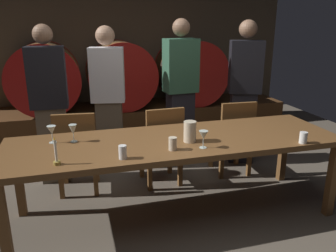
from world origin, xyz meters
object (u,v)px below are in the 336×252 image
Objects in this scene: wine_barrel_center at (120,75)px; candle_center at (56,157)px; guest_far_left at (50,105)px; cup_right at (303,138)px; chair_left at (77,149)px; guest_center_left at (108,98)px; dining_table at (176,146)px; cup_center at (173,144)px; guest_center_right at (180,93)px; chair_center at (162,142)px; wine_glass_center at (73,130)px; wine_glass_right at (203,136)px; chair_right at (234,134)px; guest_far_right at (244,92)px; wine_barrel_right at (190,72)px; cup_left at (123,152)px; pitcher at (190,132)px; wine_barrel_left at (45,78)px; wine_glass_left at (52,130)px.

wine_barrel_center is 2.89m from candle_center.
cup_right is (2.07, -1.45, -0.08)m from guest_far_left.
chair_left is 0.79m from guest_center_left.
wine_barrel_center reaches higher than dining_table.
cup_center is at bearing -112.39° from dining_table.
cup_center is at bearing 65.09° from guest_center_right.
chair_center is at bearing -177.24° from chair_left.
wine_glass_center is 1.05× the size of wine_glass_right.
dining_table is at bearing 39.32° from chair_right.
cup_center is (-1.27, -1.24, -0.10)m from guest_far_right.
cup_center reaches higher than dining_table.
wine_barrel_right is 3.16m from cup_left.
dining_table is 0.88m from wine_glass_center.
pitcher is (-0.80, -0.76, 0.34)m from chair_right.
wine_glass_center is (-0.41, -1.08, -0.02)m from guest_center_left.
wine_glass_center is (-1.75, -0.50, 0.36)m from chair_right.
cup_center is (-0.14, -0.87, 0.31)m from chair_center.
candle_center is 0.47m from cup_left.
cup_left is (-0.38, -2.78, -0.16)m from wine_barrel_center.
dining_table is (-0.99, -2.47, -0.27)m from wine_barrel_right.
chair_left is 9.04× the size of cup_right.
guest_center_right reaches higher than cup_center.
guest_far_right is (1.30, -1.47, -0.05)m from wine_barrel_center.
guest_center_right is at bearing 79.65° from wine_glass_right.
guest_far_left is 2.53m from cup_right.
wine_barrel_right is 6.89× the size of wine_glass_right.
wine_barrel_center is at bearing 111.41° from cup_right.
chair_right is 5.84× the size of wine_glass_center.
chair_center is 0.80m from pitcher.
cup_left is (0.70, -2.78, -0.16)m from wine_barrel_left.
dining_table is 1.07m from cup_right.
guest_far_left is 0.97× the size of guest_center_right.
guest_center_left is at bearing 9.78° from guest_far_right.
guest_center_right is 11.64× the size of wine_glass_center.
wine_glass_right is at bearing -5.07° from cup_center.
wine_glass_right is 0.66m from cup_left.
wine_glass_right is (1.17, -0.45, -0.00)m from wine_glass_left.
guest_far_right is 16.78× the size of cup_left.
guest_far_right is (0.27, 0.33, 0.41)m from chair_right.
guest_center_right is 0.78m from guest_far_right.
guest_center_right is 1.48m from cup_center.
candle_center is at bearing 49.73° from guest_far_right.
guest_center_left reaches higher than wine_glass_left.
candle_center is (-1.02, -0.92, 0.31)m from chair_center.
guest_far_right is at bearing -82.86° from wine_barrel_right.
chair_center is (0.17, -1.84, -0.46)m from wine_barrel_center.
candle_center is at bearing 38.95° from chair_center.
guest_center_right is at bearing 70.46° from dining_table.
wine_barrel_left is at bearing 180.00° from wine_barrel_center.
chair_left is at bearing 140.54° from pitcher.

